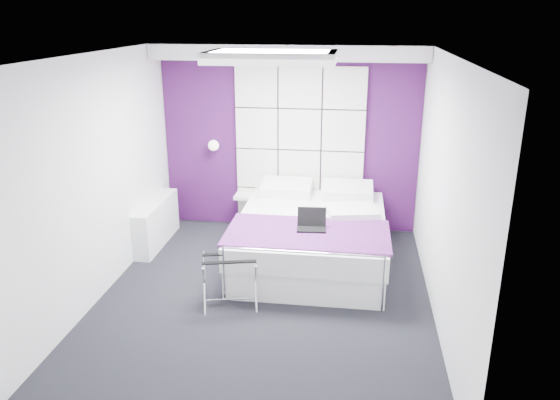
# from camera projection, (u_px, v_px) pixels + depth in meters

# --- Properties ---
(floor) EXTENTS (4.40, 4.40, 0.00)m
(floor) POSITION_uv_depth(u_px,v_px,m) (264.00, 299.00, 6.00)
(floor) COLOR black
(floor) RESTS_ON ground
(ceiling) EXTENTS (4.40, 4.40, 0.00)m
(ceiling) POSITION_uv_depth(u_px,v_px,m) (262.00, 55.00, 5.15)
(ceiling) COLOR white
(ceiling) RESTS_ON wall_back
(wall_back) EXTENTS (3.60, 0.00, 3.60)m
(wall_back) POSITION_uv_depth(u_px,v_px,m) (290.00, 139.00, 7.64)
(wall_back) COLOR white
(wall_back) RESTS_ON floor
(wall_left) EXTENTS (0.00, 4.40, 4.40)m
(wall_left) POSITION_uv_depth(u_px,v_px,m) (97.00, 179.00, 5.81)
(wall_left) COLOR white
(wall_left) RESTS_ON floor
(wall_right) EXTENTS (0.00, 4.40, 4.40)m
(wall_right) POSITION_uv_depth(u_px,v_px,m) (444.00, 194.00, 5.34)
(wall_right) COLOR white
(wall_right) RESTS_ON floor
(accent_wall) EXTENTS (3.58, 0.02, 2.58)m
(accent_wall) POSITION_uv_depth(u_px,v_px,m) (289.00, 139.00, 7.63)
(accent_wall) COLOR #3B0F42
(accent_wall) RESTS_ON wall_back
(soffit) EXTENTS (3.58, 0.50, 0.20)m
(soffit) POSITION_uv_depth(u_px,v_px,m) (288.00, 52.00, 7.01)
(soffit) COLOR white
(soffit) RESTS_ON wall_back
(headboard) EXTENTS (1.80, 0.08, 2.30)m
(headboard) POSITION_uv_depth(u_px,v_px,m) (300.00, 150.00, 7.60)
(headboard) COLOR silver
(headboard) RESTS_ON wall_back
(skylight) EXTENTS (1.36, 0.86, 0.12)m
(skylight) POSITION_uv_depth(u_px,v_px,m) (272.00, 56.00, 5.73)
(skylight) COLOR white
(skylight) RESTS_ON ceiling
(wall_lamp) EXTENTS (0.15, 0.15, 0.15)m
(wall_lamp) POSITION_uv_depth(u_px,v_px,m) (214.00, 145.00, 7.67)
(wall_lamp) COLOR white
(wall_lamp) RESTS_ON wall_back
(radiator) EXTENTS (0.22, 1.20, 0.60)m
(radiator) POSITION_uv_depth(u_px,v_px,m) (157.00, 223.00, 7.34)
(radiator) COLOR white
(radiator) RESTS_ON floor
(bed) EXTENTS (1.85, 2.24, 0.78)m
(bed) POSITION_uv_depth(u_px,v_px,m) (311.00, 237.00, 6.80)
(bed) COLOR white
(bed) RESTS_ON floor
(nightstand) EXTENTS (0.41, 0.32, 0.05)m
(nightstand) POSITION_uv_depth(u_px,v_px,m) (250.00, 196.00, 7.80)
(nightstand) COLOR white
(nightstand) RESTS_ON wall_back
(luggage_rack) EXTENTS (0.56, 0.41, 0.55)m
(luggage_rack) POSITION_uv_depth(u_px,v_px,m) (230.00, 281.00, 5.80)
(luggage_rack) COLOR silver
(luggage_rack) RESTS_ON floor
(laptop) EXTENTS (0.33, 0.24, 0.24)m
(laptop) POSITION_uv_depth(u_px,v_px,m) (312.00, 223.00, 6.26)
(laptop) COLOR black
(laptop) RESTS_ON bed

